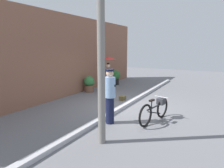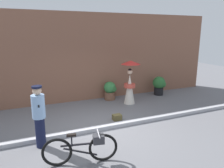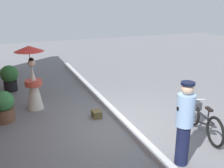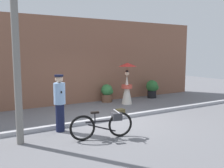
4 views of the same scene
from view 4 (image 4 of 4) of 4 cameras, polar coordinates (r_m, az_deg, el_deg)
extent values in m
plane|color=slate|center=(8.74, -0.61, -8.30)|extent=(30.00, 30.00, 0.00)
cube|color=brown|center=(11.53, -8.99, 5.22)|extent=(14.00, 0.40, 3.90)
cube|color=#B2B2B7|center=(8.73, -0.61, -7.92)|extent=(14.00, 0.20, 0.12)
torus|color=black|center=(7.01, 1.93, -9.27)|extent=(0.70, 0.20, 0.70)
torus|color=black|center=(6.74, -6.81, -10.02)|extent=(0.70, 0.20, 0.70)
cube|color=black|center=(6.82, -2.35, -8.52)|extent=(0.89, 0.22, 0.04)
cube|color=black|center=(6.87, -2.34, -10.05)|extent=(0.78, 0.19, 0.28)
cylinder|color=black|center=(6.74, -3.95, -7.74)|extent=(0.03, 0.03, 0.29)
cube|color=black|center=(6.70, -3.96, -6.56)|extent=(0.23, 0.13, 0.05)
cylinder|color=silver|center=(6.88, 1.10, -6.32)|extent=(0.13, 0.48, 0.03)
cube|color=#333338|center=(6.92, 1.10, -7.47)|extent=(0.30, 0.27, 0.20)
cylinder|color=#141938|center=(7.59, -11.85, -7.60)|extent=(0.26, 0.26, 0.84)
cylinder|color=#8CB2E0|center=(7.44, -11.99, -2.15)|extent=(0.34, 0.34, 0.63)
sphere|color=#D8B293|center=(7.39, -12.08, 1.11)|extent=(0.23, 0.23, 0.23)
cylinder|color=black|center=(7.38, -12.10, 1.90)|extent=(0.26, 0.26, 0.05)
cube|color=black|center=(7.43, -12.01, -1.67)|extent=(0.04, 0.38, 0.06)
cone|color=silver|center=(11.33, 3.43, -1.36)|extent=(0.48, 0.48, 1.30)
cylinder|color=#D14C3D|center=(11.31, 3.44, -0.58)|extent=(0.49, 0.49, 0.16)
sphere|color=beige|center=(11.24, 3.46, 2.43)|extent=(0.21, 0.21, 0.21)
sphere|color=black|center=(11.24, 3.46, 2.80)|extent=(0.16, 0.16, 0.16)
cylinder|color=olive|center=(11.29, 3.59, 3.09)|extent=(0.02, 0.02, 0.55)
cone|color=red|center=(11.27, 3.60, 4.48)|extent=(0.82, 0.82, 0.16)
cylinder|color=brown|center=(11.83, -1.19, -3.28)|extent=(0.50, 0.50, 0.36)
sphere|color=#387F42|center=(11.77, -1.20, -1.39)|extent=(0.55, 0.55, 0.55)
sphere|color=#387F42|center=(11.77, -0.42, -1.72)|extent=(0.30, 0.30, 0.30)
cylinder|color=black|center=(13.05, 9.14, -2.34)|extent=(0.45, 0.45, 0.38)
sphere|color=#2D6B33|center=(12.99, 9.18, -0.46)|extent=(0.61, 0.61, 0.61)
sphere|color=#2D6B33|center=(13.02, 9.95, -0.79)|extent=(0.34, 0.34, 0.34)
cube|color=brown|center=(9.53, 1.93, -6.36)|extent=(0.30, 0.23, 0.20)
cube|color=brown|center=(9.46, 2.16, -6.15)|extent=(0.26, 0.08, 0.07)
cylinder|color=slate|center=(6.60, -21.20, 7.25)|extent=(0.18, 0.18, 4.80)
camera|label=1|loc=(4.96, -65.15, 2.83)|focal=31.65mm
camera|label=2|loc=(2.46, 26.00, 22.34)|focal=34.45mm
camera|label=3|loc=(10.10, -38.77, 10.21)|focal=42.36mm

